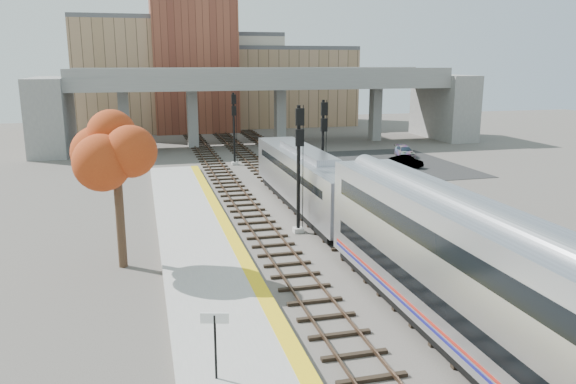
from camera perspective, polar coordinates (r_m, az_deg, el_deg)
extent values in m
plane|color=#47423D|center=(28.23, 7.46, -8.37)|extent=(160.00, 160.00, 0.00)
cube|color=#9E9E99|center=(26.44, -7.47, -9.48)|extent=(4.50, 60.00, 0.35)
cube|color=yellow|center=(26.65, -3.38, -8.79)|extent=(0.70, 60.00, 0.01)
cube|color=black|center=(38.78, -3.90, -2.17)|extent=(2.50, 95.00, 0.14)
cube|color=brown|center=(38.63, -4.95, -2.08)|extent=(0.07, 95.00, 0.14)
cube|color=brown|center=(38.88, -2.87, -1.95)|extent=(0.07, 95.00, 0.14)
cube|color=black|center=(39.74, 2.05, -1.77)|extent=(2.50, 95.00, 0.14)
cube|color=brown|center=(39.52, 1.06, -1.69)|extent=(0.07, 95.00, 0.14)
cube|color=brown|center=(39.92, 3.04, -1.55)|extent=(0.07, 95.00, 0.14)
cube|color=black|center=(41.04, 7.41, -1.39)|extent=(2.50, 95.00, 0.14)
cube|color=brown|center=(40.75, 6.48, -1.31)|extent=(0.07, 95.00, 0.14)
cube|color=brown|center=(41.28, 8.34, -1.18)|extent=(0.07, 95.00, 0.14)
cube|color=slate|center=(70.93, -2.42, 11.09)|extent=(46.00, 10.00, 1.50)
cube|color=slate|center=(66.22, -1.53, 12.03)|extent=(46.00, 0.20, 1.00)
cube|color=slate|center=(75.59, -3.23, 12.15)|extent=(46.00, 0.20, 1.00)
cube|color=slate|center=(69.62, -16.30, 7.03)|extent=(1.20, 1.60, 7.00)
cube|color=slate|center=(69.86, -9.68, 7.39)|extent=(1.20, 1.60, 7.00)
cube|color=slate|center=(71.66, -0.81, 7.71)|extent=(1.20, 1.60, 7.00)
cube|color=slate|center=(75.82, 8.86, 7.86)|extent=(1.20, 1.60, 7.00)
cube|color=slate|center=(70.22, -22.91, 7.19)|extent=(4.00, 12.00, 8.50)
cube|color=slate|center=(80.26, 15.52, 8.36)|extent=(4.00, 12.00, 8.50)
cube|color=#9D7B5B|center=(89.29, -14.90, 11.25)|extent=(18.00, 14.00, 16.00)
cube|color=#4C4C4F|center=(89.46, -15.23, 16.57)|extent=(18.00, 14.00, 0.60)
cube|color=beige|center=(95.37, -6.28, 11.10)|extent=(16.00, 16.00, 14.00)
cube|color=#4C4C4F|center=(95.39, -6.40, 15.48)|extent=(16.00, 16.00, 0.60)
cube|color=brown|center=(86.64, -9.55, 12.78)|extent=(12.00, 10.00, 20.00)
cube|color=#9D7B5B|center=(95.45, -0.04, 10.58)|extent=(20.00, 14.00, 12.00)
cube|color=#4C4C4F|center=(95.38, -0.04, 14.36)|extent=(20.00, 14.00, 0.60)
cube|color=black|center=(58.46, 9.93, 2.83)|extent=(14.00, 18.00, 0.04)
cube|color=#A8AAB2|center=(39.54, 1.94, 1.55)|extent=(3.00, 19.00, 3.20)
cube|color=black|center=(48.49, -1.28, 4.44)|extent=(2.20, 0.06, 1.10)
cube|color=black|center=(39.42, 1.94, 2.40)|extent=(3.02, 16.15, 0.50)
cube|color=black|center=(39.95, 1.92, -1.05)|extent=(2.70, 17.10, 0.50)
cube|color=#A8AAB2|center=(39.22, 1.96, 4.13)|extent=(1.60, 9.50, 0.40)
cube|color=#A8AAB2|center=(19.69, 21.34, -9.72)|extent=(3.00, 25.00, 4.60)
cube|color=black|center=(19.28, 21.64, -6.43)|extent=(3.02, 23.00, 0.75)
cube|color=black|center=(20.05, 21.12, -12.10)|extent=(3.02, 23.00, 0.65)
cube|color=#A21D13|center=(20.41, 20.92, -14.27)|extent=(3.03, 24.00, 0.12)
cube|color=navy|center=(20.50, 20.87, -14.76)|extent=(3.03, 24.00, 0.12)
cube|color=black|center=(20.76, 20.75, -16.11)|extent=(2.70, 23.75, 0.40)
cube|color=#9E9E99|center=(34.65, 1.04, -3.88)|extent=(0.60, 0.60, 0.30)
cylinder|color=black|center=(33.74, 1.07, 2.21)|extent=(0.22, 0.22, 7.79)
cube|color=black|center=(33.04, 1.21, 7.63)|extent=(0.50, 0.18, 1.00)
cube|color=black|center=(33.18, 1.20, 5.53)|extent=(0.50, 0.18, 1.00)
cube|color=#9E9E99|center=(43.05, 3.47, -0.51)|extent=(0.60, 0.60, 0.30)
cylinder|color=black|center=(42.35, 3.54, 4.25)|extent=(0.21, 0.21, 7.52)
cube|color=black|center=(41.74, 3.71, 8.42)|extent=(0.48, 0.18, 0.97)
cube|color=black|center=(41.85, 3.68, 6.81)|extent=(0.48, 0.18, 0.97)
cube|color=#9E9E99|center=(57.40, -5.43, 2.91)|extent=(0.60, 0.60, 0.30)
cylinder|color=black|center=(56.89, -5.51, 6.36)|extent=(0.21, 0.21, 7.25)
cube|color=black|center=(56.37, -5.53, 9.36)|extent=(0.47, 0.18, 0.93)
cube|color=black|center=(56.46, -5.51, 8.21)|extent=(0.47, 0.18, 0.93)
cylinder|color=black|center=(18.61, -7.38, -15.37)|extent=(0.08, 0.08, 2.20)
cube|color=white|center=(18.16, -7.48, -12.59)|extent=(0.88, 0.29, 0.35)
cylinder|color=#382619|center=(29.45, -16.72, -1.99)|extent=(0.44, 0.44, 5.78)
ellipsoid|color=#AE4117|center=(28.80, -17.15, 4.37)|extent=(3.60, 3.60, 4.13)
imported|color=#99999E|center=(51.91, 8.14, 2.33)|extent=(1.49, 3.71, 1.26)
imported|color=#99999E|center=(56.92, 11.89, 3.06)|extent=(2.93, 3.46, 1.12)
imported|color=#99999E|center=(63.14, 11.75, 4.05)|extent=(2.27, 4.15, 1.14)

